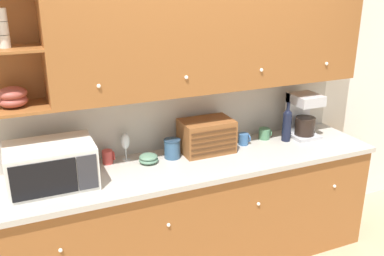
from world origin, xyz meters
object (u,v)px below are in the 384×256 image
(wine_glass, at_px, (125,142))
(bread_box, at_px, (207,136))
(microwave, at_px, (51,166))
(mug, at_px, (108,157))
(storage_canister, at_px, (172,149))
(wine_bottle, at_px, (287,124))
(mug_blue_second, at_px, (265,134))
(mug_patterned_third, at_px, (244,139))
(coffee_maker, at_px, (303,115))
(bowl_stack_on_counter, at_px, (148,158))

(wine_glass, bearing_deg, bread_box, -7.36)
(microwave, bearing_deg, mug, 26.46)
(storage_canister, height_order, wine_bottle, wine_bottle)
(storage_canister, distance_m, mug_blue_second, 0.86)
(bread_box, relative_size, wine_bottle, 1.21)
(mug_patterned_third, distance_m, coffee_maker, 0.57)
(wine_glass, relative_size, storage_canister, 1.49)
(microwave, bearing_deg, wine_glass, 20.43)
(coffee_maker, bearing_deg, bowl_stack_on_counter, -179.54)
(microwave, distance_m, wine_glass, 0.59)
(mug, height_order, mug_patterned_third, mug)
(mug, bearing_deg, bread_box, -6.18)
(bowl_stack_on_counter, height_order, wine_bottle, wine_bottle)
(wine_glass, relative_size, mug_patterned_third, 2.29)
(storage_canister, bearing_deg, mug_patterned_third, 1.54)
(wine_glass, height_order, mug_patterned_third, wine_glass)
(bowl_stack_on_counter, distance_m, wine_bottle, 1.20)
(microwave, height_order, wine_bottle, wine_bottle)
(mug, bearing_deg, microwave, -153.54)
(mug, height_order, mug_blue_second, mug)
(microwave, xyz_separation_m, coffee_maker, (2.06, 0.11, 0.05))
(wine_glass, relative_size, bowl_stack_on_counter, 1.51)
(wine_glass, xyz_separation_m, mug_blue_second, (1.19, -0.03, -0.10))
(microwave, height_order, wine_glass, microwave)
(storage_canister, bearing_deg, bowl_stack_on_counter, -174.28)
(microwave, bearing_deg, bowl_stack_on_counter, 7.85)
(wine_glass, xyz_separation_m, wine_bottle, (1.33, -0.14, 0.00))
(bowl_stack_on_counter, bearing_deg, storage_canister, 5.72)
(mug_patterned_third, bearing_deg, microwave, -175.04)
(microwave, relative_size, mug_blue_second, 5.27)
(bread_box, bearing_deg, mug_blue_second, 5.15)
(microwave, relative_size, wine_glass, 2.54)
(bowl_stack_on_counter, xyz_separation_m, mug_blue_second, (1.05, 0.08, 0.01))
(storage_canister, height_order, coffee_maker, coffee_maker)
(wine_glass, xyz_separation_m, coffee_maker, (1.51, -0.10, 0.04))
(bowl_stack_on_counter, relative_size, coffee_maker, 0.38)
(storage_canister, bearing_deg, mug, 168.95)
(wine_glass, distance_m, storage_canister, 0.35)
(mug_patterned_third, bearing_deg, bread_box, -178.73)
(microwave, height_order, coffee_maker, coffee_maker)
(mug, bearing_deg, bowl_stack_on_counter, -22.07)
(wine_glass, height_order, mug_blue_second, wine_glass)
(mug_patterned_third, xyz_separation_m, coffee_maker, (0.55, -0.03, 0.14))
(bowl_stack_on_counter, relative_size, mug_patterned_third, 1.52)
(coffee_maker, bearing_deg, wine_glass, 176.28)
(bowl_stack_on_counter, bearing_deg, mug_blue_second, 4.35)
(mug_blue_second, bearing_deg, bowl_stack_on_counter, -175.65)
(microwave, height_order, storage_canister, microwave)
(microwave, xyz_separation_m, storage_canister, (0.88, 0.11, -0.07))
(mug, distance_m, bowl_stack_on_counter, 0.30)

